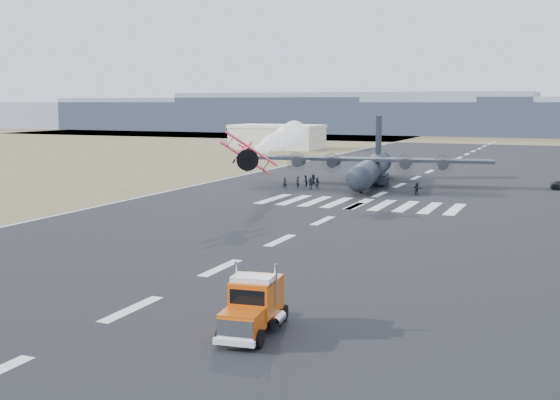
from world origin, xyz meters
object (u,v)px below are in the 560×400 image
Objects in this scene: crew_a at (285,183)px; crew_d at (311,183)px; semi_truck at (254,304)px; crew_g at (298,182)px; hangar_left at (277,137)px; crew_c at (388,183)px; crew_b at (317,183)px; transport_aircraft at (371,167)px; crew_e at (313,179)px; crew_f at (417,189)px; aerobatic_biplane at (246,154)px; crew_h at (305,181)px.

crew_d is (3.83, 0.82, 0.06)m from crew_a.
crew_g is (-22.20, 63.11, -0.68)m from semi_truck.
hangar_left is 14.68× the size of crew_c.
crew_g is at bearing 38.00° from crew_b.
crew_b is at bearing 100.03° from semi_truck.
hangar_left is 92.02m from crew_a.
transport_aircraft reaches higher than crew_g.
hangar_left is 14.21× the size of crew_a.
crew_e is 5.87m from crew_g.
crew_d is 1.09× the size of crew_f.
aerobatic_biplane reaches higher than crew_h.
crew_g reaches higher than crew_d.
crew_c is at bearing 99.06° from crew_h.
hangar_left reaches higher than crew_a.
crew_b is at bearing -115.86° from crew_e.
transport_aircraft is 23.43× the size of crew_e.
crew_g is at bearing 102.52° from semi_truck.
hangar_left is 0.66× the size of transport_aircraft.
crew_e is at bearing -63.09° from hangar_left.
transport_aircraft is 14.69m from crew_a.
aerobatic_biplane is at bearing -135.83° from crew_e.
crew_e is (39.11, -77.07, -2.62)m from hangar_left.
crew_a is (-10.45, -10.15, -1.90)m from transport_aircraft.
transport_aircraft is at bearing -120.56° from crew_b.
crew_c is at bearing 60.33° from aerobatic_biplane.
crew_d reaches higher than crew_e.
transport_aircraft is at bearing 135.74° from crew_g.
transport_aircraft reaches higher than crew_e.
aerobatic_biplane is 4.03× the size of crew_e.
semi_truck is 65.80m from crew_d.
crew_g is at bearing 24.10° from crew_a.
hangar_left reaches higher than crew_h.
transport_aircraft is (47.61, -74.00, -0.65)m from hangar_left.
crew_c is at bearing -152.24° from crew_b.
crew_e is 2.96m from crew_h.
crew_a is at bearing 41.65° from crew_b.
semi_truck is 4.46× the size of crew_c.
semi_truck is 72.34m from crew_e.
crew_h is (-2.47, 1.48, 0.06)m from crew_b.
hangar_left is at bearing 64.22° from crew_e.
transport_aircraft is 9.96m from crew_b.
semi_truck is at bearing 125.25° from crew_f.
aerobatic_biplane is at bearing 9.68° from crew_g.
aerobatic_biplane reaches higher than crew_g.
crew_f reaches higher than crew_b.
semi_truck is 4.32× the size of crew_a.
crew_c is 13.49m from crew_g.
crew_d is at bearing -1.51° from crew_a.
crew_b is at bearing 59.71° from crew_h.
crew_g reaches higher than crew_a.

